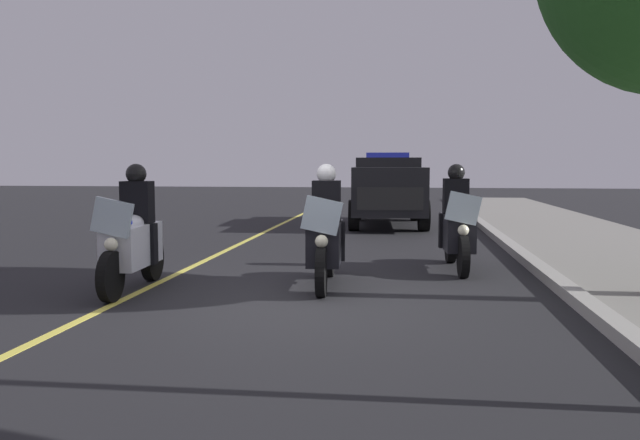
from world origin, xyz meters
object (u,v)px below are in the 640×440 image
at_px(police_motorcycle_lead_right, 325,237).
at_px(police_suv, 387,188).
at_px(police_motorcycle_lead_left, 133,239).
at_px(police_motorcycle_trailing, 457,227).

xyz_separation_m(police_motorcycle_lead_right, police_suv, (-9.14, 0.61, 0.37)).
relative_size(police_motorcycle_lead_left, police_motorcycle_trailing, 1.00).
height_order(police_motorcycle_lead_right, police_suv, police_suv).
bearing_deg(police_suv, police_motorcycle_trailing, 10.08).
bearing_deg(police_motorcycle_trailing, police_motorcycle_lead_right, -49.62).
bearing_deg(police_motorcycle_lead_left, police_motorcycle_trailing, 117.20).
bearing_deg(police_motorcycle_lead_right, police_motorcycle_trailing, 130.38).
bearing_deg(police_motorcycle_lead_left, police_suv, 162.10).
height_order(police_motorcycle_lead_left, police_suv, police_suv).
distance_m(police_motorcycle_trailing, police_suv, 7.61).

